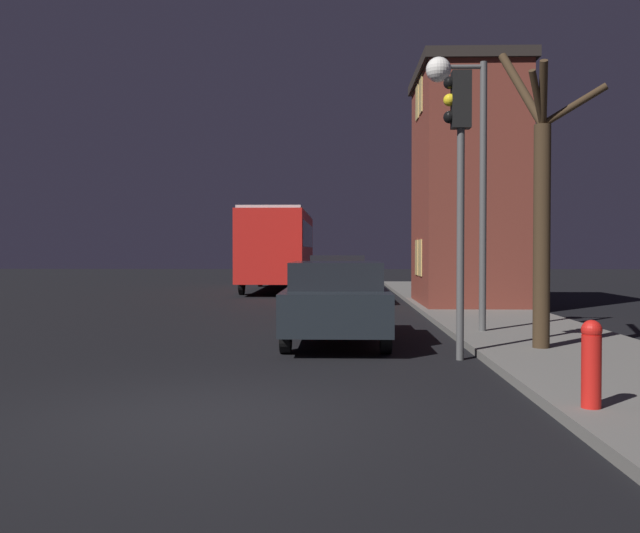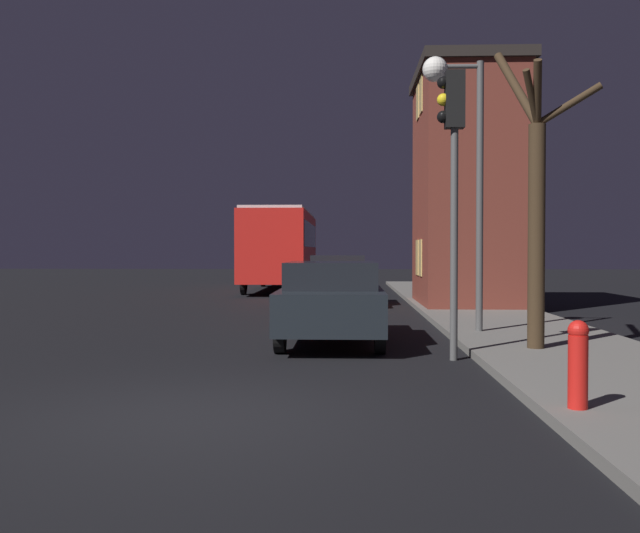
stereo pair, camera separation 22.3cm
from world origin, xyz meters
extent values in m
plane|color=black|center=(0.00, 0.00, 0.00)|extent=(120.00, 120.00, 0.00)
cube|color=brown|center=(5.29, 14.51, 3.57)|extent=(2.89, 4.76, 6.88)
cube|color=black|center=(5.29, 14.51, 7.16)|extent=(3.13, 5.00, 0.30)
cube|color=#F2D172|center=(3.83, 14.00, 1.53)|extent=(0.03, 0.70, 1.10)
cube|color=#F2D172|center=(3.83, 15.01, 1.53)|extent=(0.03, 0.70, 1.10)
cube|color=#F2D172|center=(3.83, 14.00, 6.41)|extent=(0.03, 0.70, 1.10)
cube|color=#F2D172|center=(3.83, 15.01, 6.41)|extent=(0.03, 0.70, 1.10)
cylinder|color=#4C4C4C|center=(4.29, 6.91, 2.83)|extent=(0.14, 0.14, 5.39)
cylinder|color=#4C4C4C|center=(3.84, 6.91, 5.42)|extent=(0.90, 0.09, 0.09)
sphere|color=white|center=(3.39, 6.91, 5.37)|extent=(0.50, 0.50, 0.50)
cylinder|color=#4C4C4C|center=(3.33, 3.89, 1.84)|extent=(0.12, 0.12, 3.68)
cube|color=black|center=(3.33, 3.89, 4.13)|extent=(0.30, 0.24, 0.90)
sphere|color=black|center=(3.15, 3.89, 4.40)|extent=(0.20, 0.20, 0.20)
sphere|color=yellow|center=(3.15, 3.89, 4.13)|extent=(0.20, 0.20, 0.20)
sphere|color=black|center=(3.15, 3.89, 3.86)|extent=(0.20, 0.20, 0.20)
cylinder|color=#382819|center=(4.76, 4.41, 1.98)|extent=(0.28, 0.28, 3.70)
cylinder|color=#382819|center=(4.68, 4.12, 4.28)|extent=(0.31, 0.73, 0.97)
cylinder|color=#382819|center=(4.54, 4.92, 4.53)|extent=(0.62, 1.19, 1.49)
cylinder|color=#382819|center=(4.60, 4.16, 4.21)|extent=(0.45, 0.64, 0.83)
cylinder|color=#382819|center=(5.23, 4.27, 4.11)|extent=(1.02, 0.43, 0.66)
cube|color=red|center=(-1.28, 23.79, 1.91)|extent=(2.58, 10.01, 2.86)
cube|color=black|center=(-1.28, 23.79, 2.42)|extent=(2.60, 9.21, 1.03)
cube|color=#B2B2B2|center=(-1.28, 23.79, 3.40)|extent=(2.45, 9.51, 0.12)
cylinder|color=black|center=(-0.09, 27.05, 0.48)|extent=(0.18, 0.96, 0.96)
cylinder|color=black|center=(-2.48, 27.05, 0.48)|extent=(0.18, 0.96, 0.96)
cylinder|color=black|center=(-0.09, 20.54, 0.48)|extent=(0.18, 0.96, 0.96)
cylinder|color=black|center=(-2.48, 20.54, 0.48)|extent=(0.18, 0.96, 0.96)
cube|color=black|center=(1.34, 6.04, 0.69)|extent=(1.87, 4.65, 0.71)
cube|color=black|center=(1.34, 5.81, 1.29)|extent=(1.65, 2.42, 0.49)
cylinder|color=black|center=(2.19, 7.55, 0.34)|extent=(0.18, 0.68, 0.68)
cylinder|color=black|center=(0.50, 7.55, 0.34)|extent=(0.18, 0.68, 0.68)
cylinder|color=black|center=(2.19, 4.53, 0.34)|extent=(0.18, 0.68, 0.68)
cylinder|color=black|center=(0.50, 4.53, 0.34)|extent=(0.18, 0.68, 0.68)
cube|color=#B21E19|center=(1.33, 15.64, 0.65)|extent=(1.89, 4.70, 0.72)
cube|color=black|center=(1.33, 15.40, 1.30)|extent=(1.66, 2.45, 0.59)
cylinder|color=black|center=(2.18, 17.17, 0.29)|extent=(0.18, 0.58, 0.58)
cylinder|color=black|center=(0.47, 17.17, 0.29)|extent=(0.18, 0.58, 0.58)
cylinder|color=black|center=(2.18, 14.11, 0.29)|extent=(0.18, 0.58, 0.58)
cylinder|color=black|center=(0.47, 14.11, 0.29)|extent=(0.18, 0.58, 0.58)
cylinder|color=red|center=(4.00, -0.14, 0.51)|extent=(0.20, 0.20, 0.75)
sphere|color=red|center=(4.00, -0.14, 0.93)|extent=(0.21, 0.21, 0.21)
camera|label=1|loc=(1.42, -7.48, 1.74)|focal=40.00mm
camera|label=2|loc=(1.65, -7.48, 1.74)|focal=40.00mm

